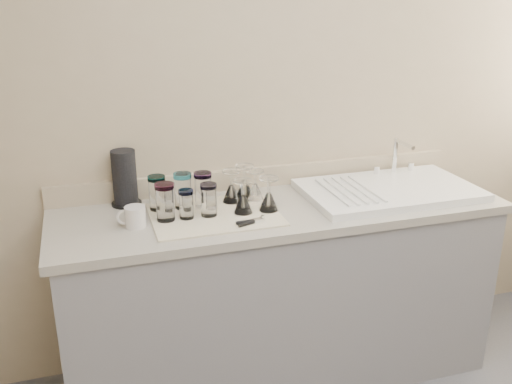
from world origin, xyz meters
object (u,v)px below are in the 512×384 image
object	(u,v)px
tumbler_teal	(157,193)
can_opener	(251,222)
white_mug	(135,217)
tumbler_lavender	(209,200)
goblet_back_left	(231,191)
sink_unit	(389,190)
goblet_front_left	(243,202)
paper_towel_roll	(125,179)
tumbler_cyan	(183,190)
tumbler_magenta	(165,202)
tumbler_purple	(203,189)
goblet_back_right	(255,189)
tumbler_blue	(186,204)
goblet_extra	(245,188)
goblet_front_right	(269,199)

from	to	relation	value
tumbler_teal	can_opener	bearing A→B (deg)	-39.00
white_mug	tumbler_lavender	bearing A→B (deg)	2.18
goblet_back_left	white_mug	world-z (taller)	goblet_back_left
tumbler_lavender	sink_unit	bearing A→B (deg)	2.05
goblet_front_left	paper_towel_roll	xyz separation A→B (m)	(-0.48, 0.27, 0.07)
tumbler_cyan	tumbler_magenta	bearing A→B (deg)	-129.31
tumbler_magenta	goblet_front_left	xyz separation A→B (m)	(0.34, -0.02, -0.03)
tumbler_magenta	tumbler_lavender	xyz separation A→B (m)	(0.19, -0.00, -0.01)
tumbler_cyan	goblet_back_left	xyz separation A→B (m)	(0.23, 0.01, -0.03)
tumbler_purple	white_mug	distance (m)	0.34
can_opener	tumbler_teal	bearing A→B (deg)	141.00
tumbler_purple	goblet_back_right	world-z (taller)	tumbler_purple
tumbler_magenta	goblet_front_left	world-z (taller)	tumbler_magenta
tumbler_purple	can_opener	xyz separation A→B (m)	(0.15, -0.25, -0.07)
can_opener	paper_towel_roll	distance (m)	0.63
tumbler_cyan	goblet_front_left	distance (m)	0.28
tumbler_magenta	goblet_back_right	world-z (taller)	tumbler_magenta
tumbler_blue	goblet_extra	xyz separation A→B (m)	(0.30, 0.15, -0.01)
goblet_back_left	tumbler_cyan	bearing A→B (deg)	-177.78
sink_unit	goblet_front_right	size ratio (longest dim) A/B	5.39
goblet_back_right	white_mug	distance (m)	0.59
goblet_back_left	goblet_back_right	distance (m)	0.11
goblet_back_right	tumbler_lavender	bearing A→B (deg)	-152.25
tumbler_teal	paper_towel_roll	size ratio (longest dim) A/B	0.60
goblet_extra	can_opener	xyz separation A→B (m)	(-0.06, -0.29, -0.05)
tumbler_purple	goblet_extra	distance (m)	0.21
goblet_front_right	tumbler_blue	bearing A→B (deg)	177.06
tumbler_purple	tumbler_magenta	size ratio (longest dim) A/B	0.98
goblet_extra	white_mug	size ratio (longest dim) A/B	1.25
goblet_extra	tumbler_purple	bearing A→B (deg)	-168.71
tumbler_lavender	white_mug	distance (m)	0.32
tumbler_teal	goblet_extra	distance (m)	0.41
tumbler_purple	goblet_back_right	bearing A→B (deg)	4.79
tumbler_purple	can_opener	world-z (taller)	tumbler_purple
tumbler_purple	can_opener	size ratio (longest dim) A/B	1.26
goblet_front_left	goblet_front_right	xyz separation A→B (m)	(0.12, -0.01, 0.00)
tumbler_teal	goblet_back_left	bearing A→B (deg)	-1.08
tumbler_blue	goblet_back_left	distance (m)	0.27
tumbler_purple	tumbler_lavender	bearing A→B (deg)	-89.97
can_opener	white_mug	size ratio (longest dim) A/B	0.98
goblet_back_left	white_mug	xyz separation A→B (m)	(-0.45, -0.15, -0.01)
goblet_extra	white_mug	bearing A→B (deg)	-162.60
tumbler_teal	goblet_front_right	size ratio (longest dim) A/B	1.01
tumbler_lavender	goblet_back_right	xyz separation A→B (m)	(0.25, 0.13, -0.03)
goblet_front_left	paper_towel_roll	size ratio (longest dim) A/B	0.58
tumbler_purple	goblet_back_right	size ratio (longest dim) A/B	1.14
tumbler_lavender	tumbler_purple	bearing A→B (deg)	90.03
tumbler_magenta	tumbler_blue	xyz separation A→B (m)	(0.09, -0.01, -0.02)
goblet_front_right	can_opener	world-z (taller)	goblet_front_right
sink_unit	can_opener	size ratio (longest dim) A/B	6.50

